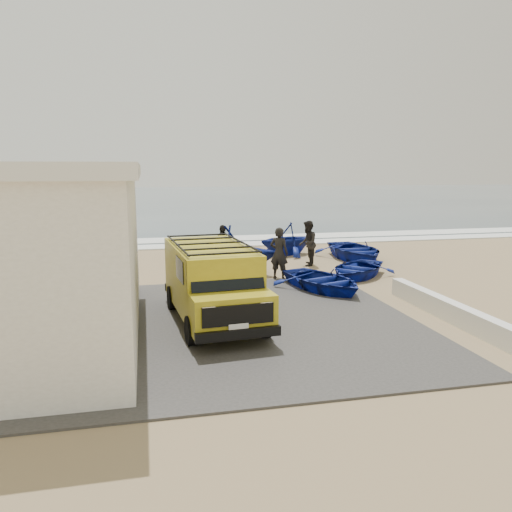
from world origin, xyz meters
TOP-DOWN VIEW (x-y plane):
  - ground at (0.00, 0.00)m, footprint 160.00×160.00m
  - slab at (-2.00, -2.00)m, footprint 12.00×10.00m
  - ocean at (0.00, 56.00)m, footprint 180.00×88.00m
  - surf_line at (0.00, 12.00)m, footprint 180.00×1.60m
  - surf_wash at (0.00, 14.50)m, footprint 180.00×2.20m
  - parapet at (5.00, -3.00)m, footprint 0.35×6.00m
  - van at (-1.47, -1.62)m, footprint 2.42×5.24m
  - boat_near_left at (2.71, 0.98)m, footprint 3.57×4.22m
  - boat_near_right at (4.75, 2.76)m, footprint 4.05×4.03m
  - boat_mid_left at (0.24, 4.67)m, footprint 4.79×4.64m
  - boat_mid_right at (6.27, 6.41)m, footprint 3.01×4.19m
  - boat_far_left at (3.55, 8.30)m, footprint 3.73×3.48m
  - fisherman_front at (1.74, 3.16)m, footprint 0.87×0.82m
  - fisherman_middle at (3.64, 5.45)m, footprint 1.07×1.18m
  - fisherman_back at (0.03, 6.30)m, footprint 1.05×1.05m

SIDE VIEW (x-z plane):
  - ground at x=0.00m, z-range 0.00..0.00m
  - ocean at x=0.00m, z-range 0.00..0.01m
  - surf_wash at x=0.00m, z-range 0.00..0.04m
  - slab at x=-2.00m, z-range 0.00..0.05m
  - surf_line at x=0.00m, z-range 0.00..0.06m
  - parapet at x=5.00m, z-range 0.00..0.55m
  - boat_near_right at x=4.75m, z-range 0.00..0.69m
  - boat_near_left at x=2.71m, z-range 0.00..0.74m
  - boat_mid_right at x=6.27m, z-range 0.00..0.86m
  - boat_far_left at x=3.55m, z-range 0.00..1.59m
  - fisherman_back at x=0.03m, z-range 0.00..1.78m
  - boat_mid_left at x=0.24m, z-range 0.00..1.93m
  - fisherman_middle at x=3.64m, z-range 0.00..1.97m
  - fisherman_front at x=1.74m, z-range 0.00..2.00m
  - van at x=-1.47m, z-range 0.08..2.27m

